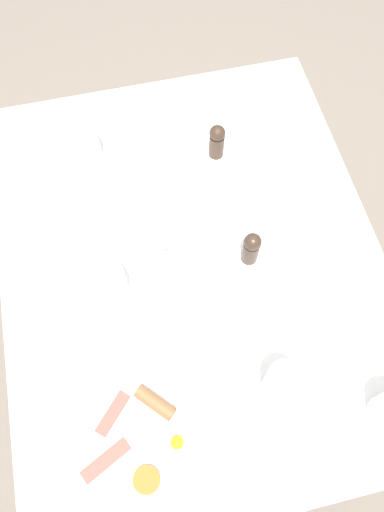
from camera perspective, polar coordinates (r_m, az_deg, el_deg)
ground_plane at (r=1.94m, az=0.00°, el=-9.98°), size 8.00×8.00×0.00m
table at (r=1.28m, az=0.00°, el=-1.77°), size 0.92×1.17×0.77m
breakfast_plate at (r=1.11m, az=-5.81°, el=-20.04°), size 0.30×0.30×0.04m
teapot_near at (r=1.37m, az=-13.13°, el=11.95°), size 0.13×0.20×0.11m
teapot_far at (r=1.16m, az=-10.63°, el=-3.37°), size 0.16×0.16×0.11m
teacup_with_saucer_left at (r=1.21m, az=-0.98°, el=1.32°), size 0.13×0.13×0.06m
teacup_with_saucer_right at (r=1.30m, az=7.06°, el=8.04°), size 0.13×0.13×0.06m
water_glass_tall at (r=1.09m, az=10.42°, el=-14.22°), size 0.08×0.08×0.11m
creamer_jug at (r=1.16m, az=4.03°, el=-3.31°), size 0.08×0.06×0.06m
pepper_grinder at (r=1.18m, az=6.78°, el=0.93°), size 0.04×0.04×0.11m
salt_grinder at (r=1.34m, az=2.86°, el=13.02°), size 0.04×0.04×0.11m
fork_by_plate at (r=1.19m, az=15.84°, el=-8.75°), size 0.18×0.04×0.00m
knife_by_plate at (r=1.45m, az=-2.19°, el=15.42°), size 0.20×0.06×0.00m
spoon_for_tea at (r=1.27m, az=14.46°, el=1.13°), size 0.12×0.14×0.00m
fork_spare at (r=1.49m, az=9.30°, el=16.14°), size 0.16×0.09×0.00m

